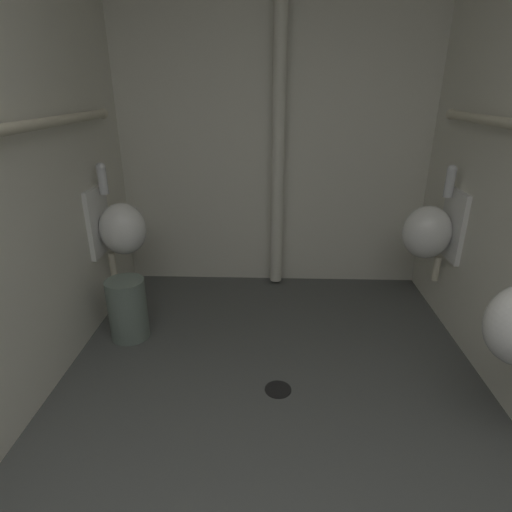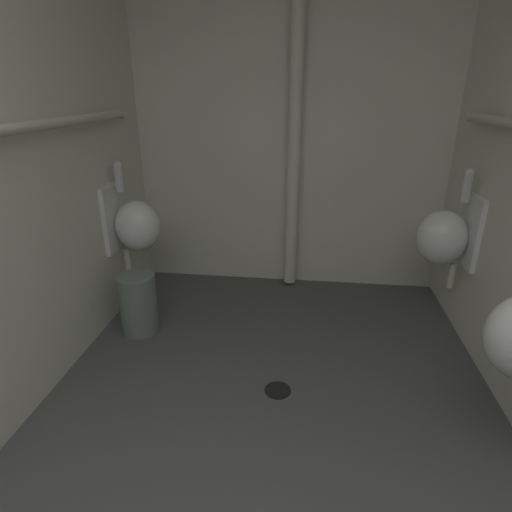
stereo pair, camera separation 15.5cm
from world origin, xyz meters
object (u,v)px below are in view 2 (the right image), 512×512
at_px(urinal_right_far, 446,236).
at_px(floor_drain, 278,390).
at_px(urinal_left_mid, 134,224).
at_px(waste_bin, 139,304).
at_px(standpipe_back_wall, 295,110).

height_order(urinal_right_far, floor_drain, urinal_right_far).
bearing_deg(urinal_left_mid, floor_drain, -37.01).
bearing_deg(urinal_right_far, urinal_left_mid, -179.85).
height_order(floor_drain, waste_bin, waste_bin).
distance_m(urinal_left_mid, floor_drain, 1.43).
bearing_deg(floor_drain, urinal_right_far, 39.13).
xyz_separation_m(urinal_right_far, standpipe_back_wall, (-0.96, 0.51, 0.70)).
height_order(urinal_left_mid, floor_drain, urinal_left_mid).
relative_size(standpipe_back_wall, waste_bin, 6.69).
bearing_deg(standpipe_back_wall, floor_drain, -89.83).
bearing_deg(urinal_right_far, floor_drain, -140.87).
distance_m(urinal_right_far, waste_bin, 1.96).
relative_size(urinal_right_far, waste_bin, 1.94).
xyz_separation_m(urinal_left_mid, floor_drain, (1.03, -0.78, -0.62)).
distance_m(standpipe_back_wall, floor_drain, 1.85).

